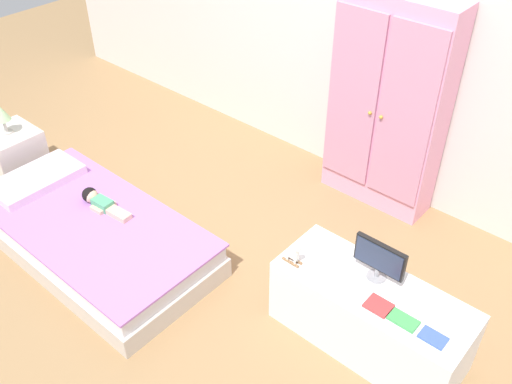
{
  "coord_description": "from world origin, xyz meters",
  "views": [
    {
      "loc": [
        1.74,
        -1.57,
        2.49
      ],
      "look_at": [
        0.09,
        0.33,
        0.56
      ],
      "focal_mm": 39.59,
      "sensor_mm": 36.0,
      "label": 1
    }
  ],
  "objects_px": {
    "bed": "(95,236)",
    "nightstand": "(15,157)",
    "table_lamp": "(1,114)",
    "tv_stand": "(370,316)",
    "wardrobe": "(387,106)",
    "tv_monitor": "(379,259)",
    "book_blue": "(433,338)",
    "book_green": "(403,320)",
    "doll": "(98,200)",
    "book_red": "(378,306)",
    "rocking_horse_toy": "(294,254)"
  },
  "relations": [
    {
      "from": "table_lamp",
      "to": "tv_monitor",
      "type": "distance_m",
      "value": 2.74
    },
    {
      "from": "wardrobe",
      "to": "tv_monitor",
      "type": "relative_size",
      "value": 5.28
    },
    {
      "from": "bed",
      "to": "doll",
      "type": "bearing_deg",
      "value": 125.53
    },
    {
      "from": "bed",
      "to": "nightstand",
      "type": "distance_m",
      "value": 1.08
    },
    {
      "from": "tv_monitor",
      "to": "doll",
      "type": "bearing_deg",
      "value": -164.98
    },
    {
      "from": "doll",
      "to": "book_blue",
      "type": "xyz_separation_m",
      "value": [
        2.11,
        0.3,
        0.12
      ]
    },
    {
      "from": "nightstand",
      "to": "bed",
      "type": "bearing_deg",
      "value": -5.3
    },
    {
      "from": "doll",
      "to": "rocking_horse_toy",
      "type": "bearing_deg",
      "value": 11.48
    },
    {
      "from": "nightstand",
      "to": "tv_monitor",
      "type": "bearing_deg",
      "value": 10.17
    },
    {
      "from": "nightstand",
      "to": "wardrobe",
      "type": "relative_size",
      "value": 0.28
    },
    {
      "from": "wardrobe",
      "to": "rocking_horse_toy",
      "type": "relative_size",
      "value": 11.54
    },
    {
      "from": "tv_stand",
      "to": "book_green",
      "type": "distance_m",
      "value": 0.31
    },
    {
      "from": "nightstand",
      "to": "table_lamp",
      "type": "distance_m",
      "value": 0.35
    },
    {
      "from": "wardrobe",
      "to": "tv_stand",
      "type": "xyz_separation_m",
      "value": [
        0.64,
        -1.13,
        -0.52
      ]
    },
    {
      "from": "table_lamp",
      "to": "book_blue",
      "type": "height_order",
      "value": "table_lamp"
    },
    {
      "from": "rocking_horse_toy",
      "to": "bed",
      "type": "bearing_deg",
      "value": -162.49
    },
    {
      "from": "book_green",
      "to": "book_blue",
      "type": "xyz_separation_m",
      "value": [
        0.15,
        0.0,
        -0.0
      ]
    },
    {
      "from": "book_blue",
      "to": "bed",
      "type": "bearing_deg",
      "value": -168.19
    },
    {
      "from": "tv_stand",
      "to": "book_red",
      "type": "bearing_deg",
      "value": -50.3
    },
    {
      "from": "rocking_horse_toy",
      "to": "book_red",
      "type": "bearing_deg",
      "value": 3.39
    },
    {
      "from": "book_green",
      "to": "book_blue",
      "type": "distance_m",
      "value": 0.15
    },
    {
      "from": "bed",
      "to": "wardrobe",
      "type": "xyz_separation_m",
      "value": [
        1.02,
        1.65,
        0.6
      ]
    },
    {
      "from": "book_red",
      "to": "bed",
      "type": "bearing_deg",
      "value": -166.33
    },
    {
      "from": "wardrobe",
      "to": "book_blue",
      "type": "xyz_separation_m",
      "value": [
        1.0,
        -1.22,
        -0.31
      ]
    },
    {
      "from": "nightstand",
      "to": "book_green",
      "type": "xyz_separation_m",
      "value": [
        2.94,
        0.32,
        0.21
      ]
    },
    {
      "from": "nightstand",
      "to": "tv_stand",
      "type": "distance_m",
      "value": 2.76
    },
    {
      "from": "book_red",
      "to": "book_blue",
      "type": "bearing_deg",
      "value": 0.0
    },
    {
      "from": "doll",
      "to": "bed",
      "type": "bearing_deg",
      "value": -54.47
    },
    {
      "from": "wardrobe",
      "to": "book_green",
      "type": "bearing_deg",
      "value": -55.16
    },
    {
      "from": "rocking_horse_toy",
      "to": "table_lamp",
      "type": "bearing_deg",
      "value": -172.75
    },
    {
      "from": "doll",
      "to": "table_lamp",
      "type": "bearing_deg",
      "value": -178.63
    },
    {
      "from": "nightstand",
      "to": "doll",
      "type": "bearing_deg",
      "value": 1.37
    },
    {
      "from": "doll",
      "to": "nightstand",
      "type": "height_order",
      "value": "nightstand"
    },
    {
      "from": "nightstand",
      "to": "book_red",
      "type": "xyz_separation_m",
      "value": [
        2.81,
        0.32,
        0.22
      ]
    },
    {
      "from": "nightstand",
      "to": "table_lamp",
      "type": "bearing_deg",
      "value": 180.0
    },
    {
      "from": "book_blue",
      "to": "book_green",
      "type": "bearing_deg",
      "value": 180.0
    },
    {
      "from": "tv_monitor",
      "to": "rocking_horse_toy",
      "type": "distance_m",
      "value": 0.43
    },
    {
      "from": "doll",
      "to": "book_green",
      "type": "relative_size",
      "value": 2.84
    },
    {
      "from": "tv_monitor",
      "to": "rocking_horse_toy",
      "type": "relative_size",
      "value": 2.19
    },
    {
      "from": "nightstand",
      "to": "tv_stand",
      "type": "height_order",
      "value": "tv_stand"
    },
    {
      "from": "nightstand",
      "to": "tv_monitor",
      "type": "height_order",
      "value": "tv_monitor"
    },
    {
      "from": "doll",
      "to": "book_blue",
      "type": "bearing_deg",
      "value": 8.1
    },
    {
      "from": "book_red",
      "to": "book_blue",
      "type": "distance_m",
      "value": 0.28
    },
    {
      "from": "wardrobe",
      "to": "tv_monitor",
      "type": "bearing_deg",
      "value": -60.25
    },
    {
      "from": "tv_stand",
      "to": "rocking_horse_toy",
      "type": "distance_m",
      "value": 0.51
    },
    {
      "from": "doll",
      "to": "wardrobe",
      "type": "distance_m",
      "value": 1.93
    },
    {
      "from": "doll",
      "to": "tv_stand",
      "type": "distance_m",
      "value": 1.79
    },
    {
      "from": "rocking_horse_toy",
      "to": "wardrobe",
      "type": "bearing_deg",
      "value": 100.33
    },
    {
      "from": "table_lamp",
      "to": "nightstand",
      "type": "bearing_deg",
      "value": 0.0
    },
    {
      "from": "wardrobe",
      "to": "tv_monitor",
      "type": "xyz_separation_m",
      "value": [
        0.61,
        -1.06,
        -0.18
      ]
    }
  ]
}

